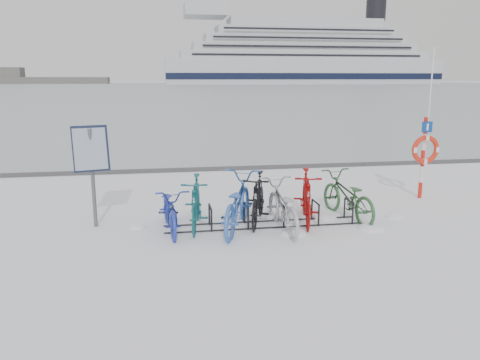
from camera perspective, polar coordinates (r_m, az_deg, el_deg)
name	(u,v)px	position (r m, az deg, el deg)	size (l,w,h in m)	color
ground	(264,225)	(9.51, 2.90, -5.54)	(900.00, 900.00, 0.00)	white
ice_sheet	(167,87)	(163.88, -8.91, 11.15)	(400.00, 298.00, 0.02)	#A2AFB7
quay_edge	(225,169)	(15.14, -1.84, 1.40)	(400.00, 0.25, 0.10)	#3F3F42
bike_rack	(264,217)	(9.46, 2.91, -4.50)	(4.00, 0.48, 0.46)	black
info_board	(91,155)	(9.52, -17.71, 2.93)	(0.72, 0.41, 2.03)	#595B5E
lifebuoy_station	(425,150)	(12.18, 21.63, 3.47)	(0.70, 0.22, 3.64)	red
cruise_ferry	(302,59)	(236.49, 7.51, 14.39)	(133.23, 25.14, 43.78)	silver
bike_0	(170,207)	(9.16, -8.52, -3.30)	(0.62, 1.79, 0.94)	#2333A1
bike_1	(196,201)	(9.31, -5.40, -2.57)	(0.50, 1.77, 1.06)	#12575B
bike_2	(237,201)	(9.14, -0.37, -2.58)	(0.75, 2.15, 1.13)	#3361BA
bike_3	(258,197)	(9.57, 2.21, -2.10)	(0.50, 1.77, 1.07)	black
bike_4	(282,205)	(9.17, 5.16, -3.00)	(0.66, 1.91, 1.00)	#A6A8AE
bike_5	(306,195)	(9.71, 8.09, -1.86)	(0.52, 1.85, 1.11)	#970A0A
bike_6	(347,194)	(10.15, 12.94, -1.73)	(0.67, 1.92, 1.01)	#2A542D
snow_drifts	(304,224)	(9.69, 7.83, -5.31)	(5.78, 1.76, 0.19)	white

